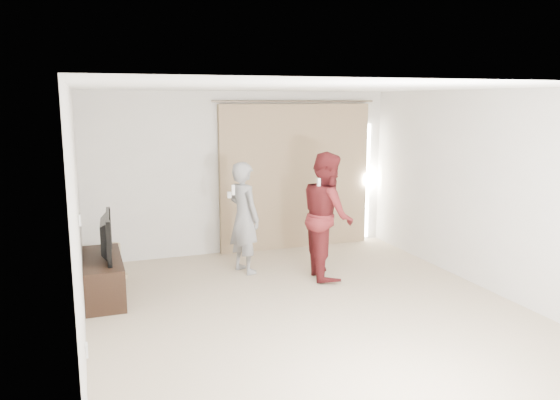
% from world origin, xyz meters
% --- Properties ---
extents(floor, '(5.50, 5.50, 0.00)m').
position_xyz_m(floor, '(0.00, 0.00, 0.00)').
color(floor, '#BCA88D').
rests_on(floor, ground).
extents(wall_back, '(5.00, 0.04, 2.60)m').
position_xyz_m(wall_back, '(0.00, 2.75, 1.30)').
color(wall_back, silver).
rests_on(wall_back, ground).
extents(wall_left, '(0.04, 5.50, 2.60)m').
position_xyz_m(wall_left, '(-2.50, -0.00, 1.30)').
color(wall_left, silver).
rests_on(wall_left, ground).
extents(ceiling, '(5.00, 5.50, 0.01)m').
position_xyz_m(ceiling, '(0.00, 0.00, 2.60)').
color(ceiling, white).
rests_on(ceiling, wall_back).
extents(curtain, '(2.80, 0.11, 2.46)m').
position_xyz_m(curtain, '(0.91, 2.68, 1.20)').
color(curtain, '#987A5D').
rests_on(curtain, ground).
extents(tv_console, '(0.46, 1.34, 0.52)m').
position_xyz_m(tv_console, '(-2.27, 1.27, 0.26)').
color(tv_console, black).
rests_on(tv_console, ground).
extents(tv, '(0.17, 0.97, 0.55)m').
position_xyz_m(tv, '(-2.27, 1.27, 0.79)').
color(tv, black).
rests_on(tv, tv_console).
extents(scratching_post, '(0.37, 0.37, 0.49)m').
position_xyz_m(scratching_post, '(-2.10, 1.99, 0.20)').
color(scratching_post, tan).
rests_on(scratching_post, ground).
extents(person_man, '(0.57, 0.69, 1.61)m').
position_xyz_m(person_man, '(-0.30, 1.66, 0.80)').
color(person_man, gray).
rests_on(person_man, ground).
extents(person_woman, '(0.79, 0.95, 1.77)m').
position_xyz_m(person_woman, '(0.74, 1.07, 0.88)').
color(person_woman, maroon).
rests_on(person_woman, ground).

